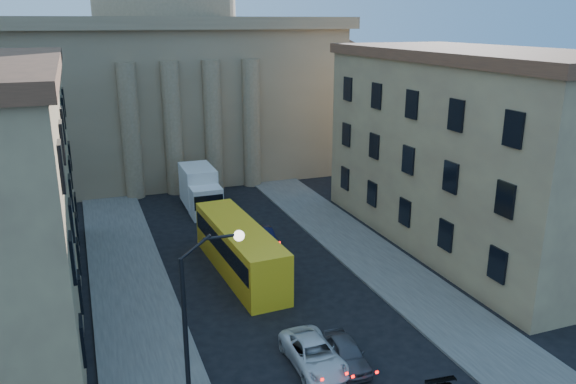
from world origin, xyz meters
name	(u,v)px	position (x,y,z in m)	size (l,w,h in m)	color
sidewalk_left	(139,322)	(-8.50, 18.00, 0.07)	(5.00, 60.00, 0.15)	#4F4C48
sidewalk_right	(397,276)	(8.50, 18.00, 0.07)	(5.00, 60.00, 0.15)	#4F4C48
church	(169,63)	(0.00, 55.47, 11.88)	(68.02, 28.76, 36.60)	#7E694D
building_right	(472,148)	(17.00, 22.00, 7.42)	(11.60, 26.60, 14.70)	tan
street_lamp	(198,319)	(-6.97, 8.00, 5.29)	(2.62, 0.44, 8.83)	black
car_left_mid	(314,354)	(-0.80, 10.59, 0.68)	(2.25, 4.89, 1.36)	silver
car_right_far	(346,353)	(0.80, 10.19, 0.66)	(1.55, 3.86, 1.32)	#49484D
car_right_distant	(265,236)	(2.02, 26.79, 0.61)	(1.30, 3.73, 1.23)	black
city_bus	(239,248)	(-1.21, 22.54, 1.82)	(3.40, 12.18, 3.40)	yellow
box_truck	(200,190)	(-0.80, 36.85, 1.79)	(2.79, 6.92, 3.79)	white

